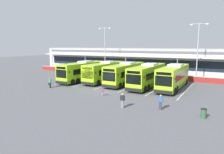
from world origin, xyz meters
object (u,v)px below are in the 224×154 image
at_px(litter_bin, 204,113).
at_px(lamp_post_centre, 198,48).
at_px(coach_bus_left_centre, 106,72).
at_px(pedestrian_with_handbag, 50,83).
at_px(coach_bus_leftmost, 83,71).
at_px(pedestrian_near_bin, 122,100).
at_px(lamp_post_west, 105,47).
at_px(pedestrian_child, 102,92).
at_px(coach_bus_right_centre, 148,76).
at_px(coach_bus_centre, 126,74).
at_px(coach_bus_rightmost, 174,77).
at_px(pedestrian_in_dark_coat, 161,102).

bearing_deg(litter_bin, lamp_post_centre, 99.14).
xyz_separation_m(coach_bus_left_centre, pedestrian_with_handbag, (-4.66, -9.70, -0.93)).
distance_m(coach_bus_leftmost, pedestrian_with_handbag, 8.24).
relative_size(pedestrian_near_bin, lamp_post_west, 0.15).
height_order(coach_bus_left_centre, pedestrian_child, coach_bus_left_centre).
height_order(coach_bus_right_centre, pedestrian_with_handbag, coach_bus_right_centre).
bearing_deg(coach_bus_left_centre, lamp_post_west, 122.52).
bearing_deg(pedestrian_with_handbag, lamp_post_west, 93.92).
distance_m(coach_bus_centre, pedestrian_near_bin, 14.49).
height_order(coach_bus_centre, pedestrian_near_bin, coach_bus_centre).
xyz_separation_m(pedestrian_near_bin, litter_bin, (8.08, 0.86, -0.41)).
xyz_separation_m(coach_bus_leftmost, coach_bus_left_centre, (4.26, 1.52, 0.00)).
height_order(pedestrian_with_handbag, lamp_post_west, lamp_post_west).
xyz_separation_m(coach_bus_left_centre, litter_bin, (18.36, -12.64, -1.32)).
bearing_deg(coach_bus_leftmost, lamp_post_centre, 31.31).
xyz_separation_m(lamp_post_west, lamp_post_centre, (20.69, 0.66, 0.00)).
bearing_deg(pedestrian_child, pedestrian_near_bin, -35.79).
xyz_separation_m(coach_bus_centre, lamp_post_centre, (10.39, 10.35, 4.50)).
distance_m(coach_bus_left_centre, pedestrian_with_handbag, 10.80).
bearing_deg(lamp_post_centre, litter_bin, -80.86).
height_order(coach_bus_centre, lamp_post_centre, lamp_post_centre).
bearing_deg(coach_bus_rightmost, pedestrian_near_bin, -100.02).
distance_m(pedestrian_in_dark_coat, litter_bin, 4.33).
distance_m(pedestrian_child, lamp_post_west, 23.26).
bearing_deg(coach_bus_centre, pedestrian_with_handbag, -133.79).
distance_m(pedestrian_child, litter_bin, 13.13).
bearing_deg(coach_bus_leftmost, litter_bin, -26.16).
relative_size(coach_bus_leftmost, pedestrian_in_dark_coat, 7.51).
bearing_deg(pedestrian_in_dark_coat, coach_bus_centre, 129.75).
bearing_deg(coach_bus_right_centre, pedestrian_with_handbag, -146.18).
bearing_deg(litter_bin, pedestrian_child, 168.61).
bearing_deg(lamp_post_west, coach_bus_rightmost, -26.85).
relative_size(coach_bus_leftmost, coach_bus_left_centre, 1.00).
relative_size(coach_bus_centre, coach_bus_rightmost, 1.00).
xyz_separation_m(coach_bus_leftmost, pedestrian_near_bin, (14.55, -11.98, -0.91)).
height_order(pedestrian_near_bin, litter_bin, pedestrian_near_bin).
bearing_deg(pedestrian_child, pedestrian_with_handbag, 178.06).
bearing_deg(lamp_post_centre, pedestrian_near_bin, -100.68).
xyz_separation_m(coach_bus_centre, pedestrian_near_bin, (5.96, -13.17, -0.91)).
xyz_separation_m(coach_bus_centre, coach_bus_rightmost, (8.33, 0.26, 0.00)).
distance_m(pedestrian_near_bin, litter_bin, 8.13).
distance_m(pedestrian_with_handbag, litter_bin, 23.21).
xyz_separation_m(coach_bus_centre, coach_bus_right_centre, (4.28, -0.49, 0.00)).
bearing_deg(lamp_post_west, litter_bin, -42.11).
bearing_deg(coach_bus_centre, coach_bus_rightmost, 1.77).
distance_m(coach_bus_right_centre, pedestrian_with_handbag, 15.99).
height_order(pedestrian_in_dark_coat, lamp_post_west, lamp_post_west).
xyz_separation_m(coach_bus_rightmost, pedestrian_near_bin, (-2.37, -13.43, -0.91)).
height_order(coach_bus_rightmost, lamp_post_centre, lamp_post_centre).
bearing_deg(lamp_post_centre, coach_bus_centre, -135.12).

